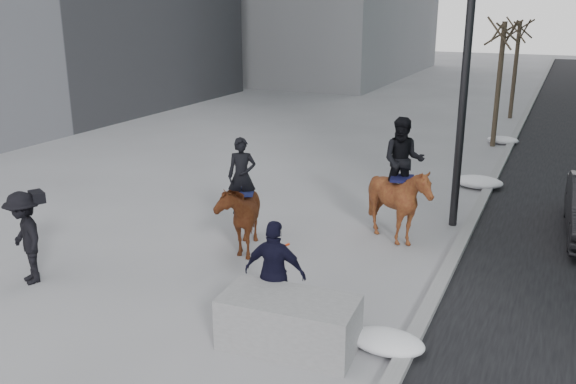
% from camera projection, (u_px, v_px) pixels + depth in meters
% --- Properties ---
extents(ground, '(120.00, 120.00, 0.00)m').
position_uv_depth(ground, '(261.00, 287.00, 11.20)').
color(ground, gray).
rests_on(ground, ground).
extents(curb, '(0.25, 90.00, 0.12)m').
position_uv_depth(curb, '(497.00, 172.00, 18.66)').
color(curb, gray).
rests_on(curb, ground).
extents(planter, '(2.10, 1.15, 0.81)m').
position_uv_depth(planter, '(289.00, 322.00, 9.16)').
color(planter, gray).
rests_on(planter, ground).
extents(tree_near, '(1.20, 1.20, 4.90)m').
position_uv_depth(tree_near, '(499.00, 79.00, 21.61)').
color(tree_near, '#35281F').
rests_on(tree_near, ground).
extents(tree_far, '(1.20, 1.20, 4.77)m').
position_uv_depth(tree_far, '(516.00, 65.00, 27.08)').
color(tree_far, '#33281E').
rests_on(tree_far, ground).
extents(mounted_left, '(1.50, 2.02, 2.37)m').
position_uv_depth(mounted_left, '(240.00, 209.00, 12.75)').
color(mounted_left, '#4F1E0F').
rests_on(mounted_left, ground).
extents(mounted_right, '(1.73, 1.87, 2.73)m').
position_uv_depth(mounted_right, '(400.00, 194.00, 13.05)').
color(mounted_right, '#4A180E').
rests_on(mounted_right, ground).
extents(feeder, '(1.06, 0.90, 1.75)m').
position_uv_depth(feeder, '(275.00, 273.00, 9.71)').
color(feeder, black).
rests_on(feeder, ground).
extents(camera_crew, '(1.31, 1.12, 1.75)m').
position_uv_depth(camera_crew, '(25.00, 237.00, 11.18)').
color(camera_crew, black).
rests_on(camera_crew, ground).
extents(lamppost, '(0.25, 1.75, 9.09)m').
position_uv_depth(lamppost, '(470.00, 4.00, 12.77)').
color(lamppost, black).
rests_on(lamppost, ground).
extents(snow_piles, '(1.35, 16.28, 0.34)m').
position_uv_depth(snow_piles, '(473.00, 191.00, 16.42)').
color(snow_piles, silver).
rests_on(snow_piles, ground).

